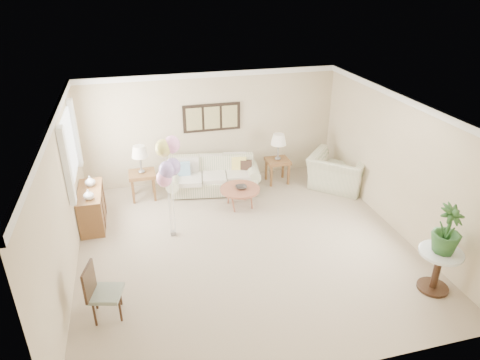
{
  "coord_description": "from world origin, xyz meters",
  "views": [
    {
      "loc": [
        -1.78,
        -6.41,
        4.59
      ],
      "look_at": [
        0.06,
        0.6,
        1.05
      ],
      "focal_mm": 32.0,
      "sensor_mm": 36.0,
      "label": 1
    }
  ],
  "objects_px": {
    "sofa": "(214,178)",
    "balloon_cluster": "(168,162)",
    "accent_chair": "(100,290)",
    "coffee_table": "(240,190)",
    "armchair": "(338,172)"
  },
  "relations": [
    {
      "from": "sofa",
      "to": "balloon_cluster",
      "type": "height_order",
      "value": "balloon_cluster"
    },
    {
      "from": "sofa",
      "to": "accent_chair",
      "type": "bearing_deg",
      "value": -123.77
    },
    {
      "from": "sofa",
      "to": "accent_chair",
      "type": "height_order",
      "value": "accent_chair"
    },
    {
      "from": "coffee_table",
      "to": "armchair",
      "type": "bearing_deg",
      "value": 6.6
    },
    {
      "from": "sofa",
      "to": "accent_chair",
      "type": "xyz_separation_m",
      "value": [
        -2.38,
        -3.56,
        0.16
      ]
    },
    {
      "from": "sofa",
      "to": "armchair",
      "type": "height_order",
      "value": "armchair"
    },
    {
      "from": "armchair",
      "to": "accent_chair",
      "type": "bearing_deg",
      "value": 72.31
    },
    {
      "from": "coffee_table",
      "to": "balloon_cluster",
      "type": "bearing_deg",
      "value": -153.07
    },
    {
      "from": "coffee_table",
      "to": "sofa",
      "type": "bearing_deg",
      "value": 113.93
    },
    {
      "from": "balloon_cluster",
      "to": "sofa",
      "type": "bearing_deg",
      "value": 55.67
    },
    {
      "from": "coffee_table",
      "to": "armchair",
      "type": "distance_m",
      "value": 2.45
    },
    {
      "from": "coffee_table",
      "to": "accent_chair",
      "type": "relative_size",
      "value": 0.94
    },
    {
      "from": "sofa",
      "to": "armchair",
      "type": "xyz_separation_m",
      "value": [
        2.83,
        -0.61,
        0.09
      ]
    },
    {
      "from": "coffee_table",
      "to": "balloon_cluster",
      "type": "distance_m",
      "value": 2.06
    },
    {
      "from": "coffee_table",
      "to": "armchair",
      "type": "xyz_separation_m",
      "value": [
        2.43,
        0.28,
        0.01
      ]
    }
  ]
}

